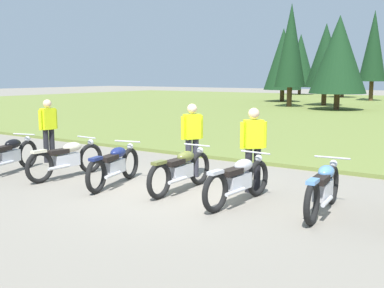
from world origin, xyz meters
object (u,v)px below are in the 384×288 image
Objects in this scene: motorcycle_cream at (67,159)px; motorcycle_navy at (114,165)px; motorcycle_black at (9,155)px; rider_in_hivis_vest at (253,145)px; motorcycle_olive at (181,170)px; rider_near_row_end at (192,136)px; motorcycle_silver at (238,180)px; motorcycle_sky_blue at (323,188)px; rider_with_back_turned at (48,127)px.

motorcycle_navy is at bearing 2.00° from motorcycle_cream.
motorcycle_black and motorcycle_navy have the same top height.
motorcycle_olive is at bearing -147.41° from rider_in_hivis_vest.
rider_near_row_end is at bearing 60.91° from motorcycle_navy.
motorcycle_black is 5.81m from motorcycle_silver.
motorcycle_navy is at bearing -175.25° from motorcycle_silver.
motorcycle_olive is 1.00× the size of motorcycle_silver.
motorcycle_cream is 5.75m from motorcycle_sky_blue.
motorcycle_olive is 1.41m from rider_near_row_end.
motorcycle_navy is 1.89m from rider_near_row_end.
motorcycle_olive is at bearing 11.50° from motorcycle_black.
rider_near_row_end reaches higher than motorcycle_silver.
motorcycle_black and motorcycle_silver have the same top height.
motorcycle_navy is 0.98× the size of motorcycle_sky_blue.
rider_in_hivis_vest and rider_near_row_end have the same top height.
rider_in_hivis_vest is at bearing 16.52° from motorcycle_cream.
motorcycle_navy is 2.84m from motorcycle_silver.
motorcycle_black is 5.84m from rider_in_hivis_vest.
motorcycle_olive is at bearing -65.05° from rider_near_row_end.
rider_with_back_turned is at bearing 176.38° from motorcycle_sky_blue.
rider_near_row_end is at bearing 35.28° from motorcycle_cream.
motorcycle_sky_blue is (4.29, 0.50, 0.00)m from motorcycle_navy.
rider_in_hivis_vest is (1.20, 0.77, 0.51)m from motorcycle_olive.
motorcycle_olive is (2.87, 0.44, 0.00)m from motorcycle_cream.
motorcycle_sky_blue is 1.26× the size of rider_in_hivis_vest.
rider_near_row_end reaches higher than motorcycle_black.
motorcycle_cream is 2.88m from rider_near_row_end.
rider_in_hivis_vest is at bearing 101.43° from motorcycle_silver.
motorcycle_black is at bearing -163.36° from motorcycle_cream.
motorcycle_cream is at bearing -171.29° from motorcycle_olive.
motorcycle_sky_blue is 1.26× the size of rider_with_back_turned.
rider_in_hivis_vest is at bearing 32.59° from motorcycle_olive.
motorcycle_olive is at bearing -177.70° from motorcycle_sky_blue.
rider_near_row_end is (0.88, 1.59, 0.51)m from motorcycle_navy.
motorcycle_olive is 1.26× the size of rider_in_hivis_vest.
motorcycle_cream is at bearing -163.48° from rider_in_hivis_vest.
rider_near_row_end reaches higher than motorcycle_navy.
motorcycle_black is at bearing -151.35° from rider_near_row_end.
motorcycle_cream is 1.26× the size of rider_with_back_turned.
rider_with_back_turned reaches higher than motorcycle_sky_blue.
motorcycle_cream is 1.43m from motorcycle_navy.
motorcycle_olive and motorcycle_silver have the same top height.
motorcycle_silver is 1.00× the size of motorcycle_sky_blue.
rider_with_back_turned reaches higher than motorcycle_olive.
motorcycle_black is 0.97× the size of motorcycle_silver.
motorcycle_black and motorcycle_cream have the same top height.
rider_in_hivis_vest reaches higher than motorcycle_navy.
rider_with_back_turned and rider_near_row_end have the same top height.
motorcycle_navy is 1.23× the size of rider_with_back_turned.
motorcycle_black is at bearing -163.45° from rider_in_hivis_vest.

